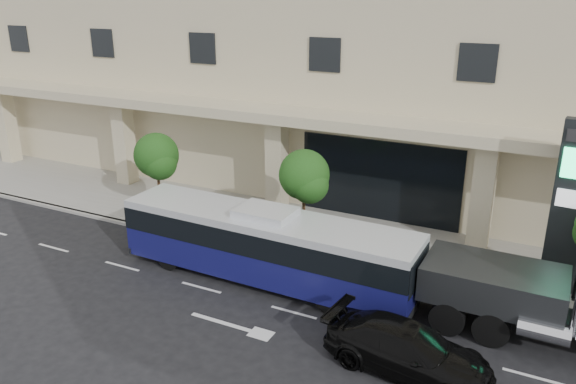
{
  "coord_description": "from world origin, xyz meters",
  "views": [
    {
      "loc": [
        7.61,
        -17.2,
        10.89
      ],
      "look_at": [
        -1.98,
        2.0,
        3.15
      ],
      "focal_mm": 35.0,
      "sensor_mm": 36.0,
      "label": 1
    }
  ],
  "objects": [
    {
      "name": "tree_left",
      "position": [
        -9.97,
        3.59,
        3.11
      ],
      "size": [
        2.27,
        2.2,
        4.22
      ],
      "color": "#422B19",
      "rests_on": "sidewalk"
    },
    {
      "name": "city_bus",
      "position": [
        -2.03,
        0.18,
        1.55
      ],
      "size": [
        12.11,
        2.79,
        3.06
      ],
      "rotation": [
        0.0,
        0.0,
        -0.02
      ],
      "color": "black",
      "rests_on": "ground"
    },
    {
      "name": "curb",
      "position": [
        0.0,
        2.0,
        0.07
      ],
      "size": [
        120.0,
        0.3,
        0.15
      ],
      "primitive_type": "cube",
      "color": "gray",
      "rests_on": "ground"
    },
    {
      "name": "black_sedan",
      "position": [
        4.48,
        -2.9,
        0.75
      ],
      "size": [
        5.35,
        2.69,
        1.49
      ],
      "primitive_type": "imported",
      "rotation": [
        0.0,
        0.0,
        1.45
      ],
      "color": "black",
      "rests_on": "ground"
    },
    {
      "name": "ground",
      "position": [
        0.0,
        0.0,
        0.0
      ],
      "size": [
        120.0,
        120.0,
        0.0
      ],
      "primitive_type": "plane",
      "color": "black",
      "rests_on": "ground"
    },
    {
      "name": "sidewalk",
      "position": [
        0.0,
        5.0,
        0.07
      ],
      "size": [
        120.0,
        6.0,
        0.15
      ],
      "primitive_type": "cube",
      "color": "gray",
      "rests_on": "ground"
    },
    {
      "name": "tree_mid",
      "position": [
        -1.97,
        3.59,
        3.26
      ],
      "size": [
        2.28,
        2.2,
        4.38
      ],
      "color": "#422B19",
      "rests_on": "sidewalk"
    },
    {
      "name": "signage_pylon",
      "position": [
        8.5,
        4.37,
        3.47
      ],
      "size": [
        1.68,
        0.73,
        6.55
      ],
      "rotation": [
        0.0,
        0.0,
        -0.08
      ],
      "color": "black",
      "rests_on": "sidewalk"
    },
    {
      "name": "convention_center",
      "position": [
        -0.0,
        15.42,
        9.97
      ],
      "size": [
        60.0,
        17.6,
        20.0
      ],
      "color": "beige",
      "rests_on": "ground"
    }
  ]
}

